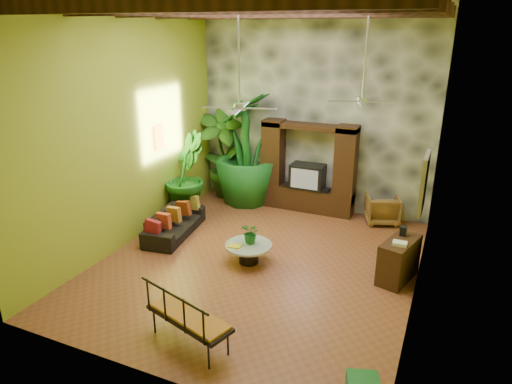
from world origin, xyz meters
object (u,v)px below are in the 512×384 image
at_px(tall_plant_a, 222,152).
at_px(tall_plant_c, 246,149).
at_px(wicker_armchair, 382,209).
at_px(iron_bench, 186,316).
at_px(ceiling_fan_back, 363,90).
at_px(coffee_table, 249,251).
at_px(ceiling_fan_front, 239,95).
at_px(sofa, 175,223).
at_px(side_console, 399,260).
at_px(entertainment_center, 308,174).
at_px(tall_plant_b, 185,175).

relative_size(tall_plant_a, tall_plant_c, 0.86).
distance_m(wicker_armchair, iron_bench, 6.16).
xyz_separation_m(ceiling_fan_back, coffee_table, (-1.79, -1.26, -3.15)).
height_order(ceiling_fan_front, ceiling_fan_back, same).
bearing_deg(ceiling_fan_back, sofa, -169.12).
bearing_deg(side_console, entertainment_center, 150.35).
distance_m(wicker_armchair, tall_plant_c, 3.78).
bearing_deg(iron_bench, tall_plant_c, 123.69).
relative_size(ceiling_fan_back, side_console, 1.85).
xyz_separation_m(coffee_table, iron_bench, (0.25, -2.73, 0.29)).
relative_size(ceiling_fan_back, tall_plant_a, 0.72).
bearing_deg(ceiling_fan_front, side_console, 17.22).
distance_m(tall_plant_b, coffee_table, 3.04).
relative_size(ceiling_fan_front, ceiling_fan_back, 1.00).
bearing_deg(coffee_table, side_console, 10.89).
distance_m(coffee_table, iron_bench, 2.76).
relative_size(wicker_armchair, tall_plant_b, 0.36).
height_order(tall_plant_a, coffee_table, tall_plant_a).
xyz_separation_m(ceiling_fan_front, tall_plant_c, (-1.48, 3.41, -1.91)).
xyz_separation_m(ceiling_fan_back, wicker_armchair, (0.33, 1.88, -3.05)).
bearing_deg(side_console, tall_plant_a, 167.89).
distance_m(wicker_armchair, side_console, 2.69).
bearing_deg(wicker_armchair, tall_plant_a, -21.02).
bearing_deg(tall_plant_c, side_console, -30.28).
bearing_deg(entertainment_center, iron_bench, -89.45).
bearing_deg(coffee_table, ceiling_fan_back, 35.16).
bearing_deg(ceiling_fan_back, tall_plant_a, 154.43).
height_order(sofa, wicker_armchair, wicker_armchair).
distance_m(entertainment_center, tall_plant_c, 1.76).
distance_m(tall_plant_a, tall_plant_c, 0.84).
bearing_deg(ceiling_fan_back, coffee_table, -144.84).
bearing_deg(ceiling_fan_front, coffee_table, 88.97).
height_order(sofa, side_console, side_console).
xyz_separation_m(tall_plant_c, side_console, (4.33, -2.53, -1.09)).
bearing_deg(side_console, ceiling_fan_back, 161.07).
height_order(entertainment_center, sofa, entertainment_center).
bearing_deg(sofa, wicker_armchair, -66.14).
height_order(iron_bench, side_console, iron_bench).
distance_m(sofa, tall_plant_a, 2.89).
relative_size(tall_plant_a, side_console, 2.55).
distance_m(ceiling_fan_front, side_console, 4.23).
bearing_deg(ceiling_fan_front, tall_plant_a, 122.65).
bearing_deg(wicker_armchair, sofa, 11.79).
height_order(ceiling_fan_front, sofa, ceiling_fan_front).
height_order(ceiling_fan_back, coffee_table, ceiling_fan_back).
height_order(tall_plant_b, side_console, tall_plant_b).
xyz_separation_m(sofa, tall_plant_a, (-0.17, 2.70, 1.00)).
relative_size(entertainment_center, side_console, 2.39).
bearing_deg(coffee_table, sofa, 166.27).
bearing_deg(ceiling_fan_front, iron_bench, -83.89).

